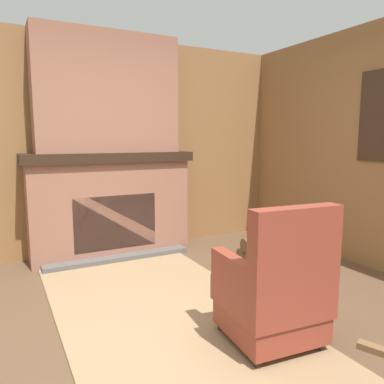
{
  "coord_description": "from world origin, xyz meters",
  "views": [
    {
      "loc": [
        2.2,
        -1.17,
        1.39
      ],
      "look_at": [
        -0.83,
        0.42,
        0.9
      ],
      "focal_mm": 35.0,
      "sensor_mm": 36.0,
      "label": 1
    }
  ],
  "objects_px": {
    "oil_lamp_vase": "(69,145)",
    "storage_case": "(123,147)",
    "armchair": "(274,293)",
    "firewood_stack": "(262,253)"
  },
  "relations": [
    {
      "from": "storage_case",
      "to": "oil_lamp_vase",
      "type": "bearing_deg",
      "value": -90.01
    },
    {
      "from": "armchair",
      "to": "storage_case",
      "type": "xyz_separation_m",
      "value": [
        -2.51,
        -0.24,
        0.93
      ]
    },
    {
      "from": "oil_lamp_vase",
      "to": "storage_case",
      "type": "height_order",
      "value": "oil_lamp_vase"
    },
    {
      "from": "armchair",
      "to": "oil_lamp_vase",
      "type": "xyz_separation_m",
      "value": [
        -2.51,
        -0.87,
        0.96
      ]
    },
    {
      "from": "firewood_stack",
      "to": "oil_lamp_vase",
      "type": "xyz_separation_m",
      "value": [
        -1.17,
        -1.83,
        1.19
      ]
    },
    {
      "from": "firewood_stack",
      "to": "oil_lamp_vase",
      "type": "height_order",
      "value": "oil_lamp_vase"
    },
    {
      "from": "armchair",
      "to": "firewood_stack",
      "type": "bearing_deg",
      "value": -30.71
    },
    {
      "from": "oil_lamp_vase",
      "to": "storage_case",
      "type": "xyz_separation_m",
      "value": [
        0.0,
        0.63,
        -0.03
      ]
    },
    {
      "from": "armchair",
      "to": "oil_lamp_vase",
      "type": "distance_m",
      "value": 2.83
    },
    {
      "from": "storage_case",
      "to": "armchair",
      "type": "bearing_deg",
      "value": 5.46
    }
  ]
}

